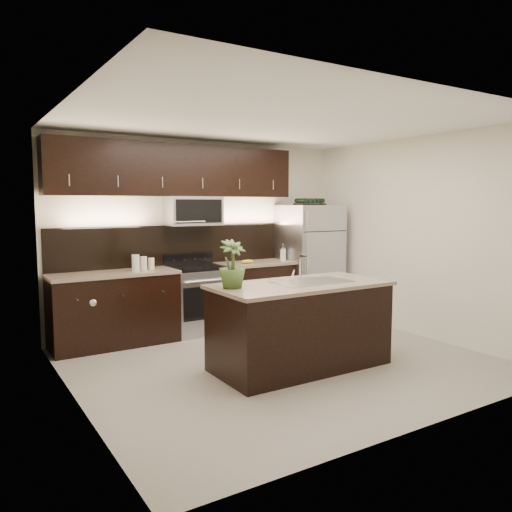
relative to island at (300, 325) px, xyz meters
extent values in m
plane|color=gray|center=(-0.07, 0.26, -0.47)|extent=(4.50, 4.50, 0.00)
cube|color=beige|center=(-0.07, 2.26, 0.88)|extent=(4.50, 0.02, 2.70)
cube|color=beige|center=(-0.07, -1.74, 0.88)|extent=(4.50, 0.02, 2.70)
cube|color=beige|center=(-2.32, 0.26, 0.88)|extent=(0.02, 4.00, 2.70)
cube|color=beige|center=(2.18, 0.26, 0.88)|extent=(0.02, 4.00, 2.70)
cube|color=white|center=(-0.07, 0.26, 2.23)|extent=(4.50, 4.00, 0.02)
cube|color=silver|center=(-2.30, -0.54, 0.54)|extent=(0.04, 0.80, 2.02)
sphere|color=silver|center=(-2.27, -0.22, 0.53)|extent=(0.06, 0.06, 0.06)
cube|color=black|center=(-2.31, 1.01, 1.18)|extent=(0.01, 0.32, 0.46)
cube|color=white|center=(-2.31, 1.01, 1.18)|extent=(0.00, 0.24, 0.36)
cube|color=black|center=(-1.49, 1.95, -0.02)|extent=(1.57, 0.62, 0.90)
cube|color=black|center=(0.64, 1.95, -0.02)|extent=(1.16, 0.62, 0.90)
cube|color=#B2B2B7|center=(-0.32, 1.95, -0.02)|extent=(0.76, 0.62, 0.90)
cube|color=black|center=(-0.32, 1.95, 0.44)|extent=(0.76, 0.60, 0.03)
cube|color=tan|center=(-1.49, 1.95, 0.45)|extent=(1.59, 0.65, 0.04)
cube|color=tan|center=(0.64, 1.95, 0.45)|extent=(1.18, 0.65, 0.04)
cube|color=black|center=(-0.53, 2.24, 0.75)|extent=(3.49, 0.02, 0.56)
cube|color=#B2B2B7|center=(-0.32, 2.06, 1.23)|extent=(0.76, 0.40, 0.40)
cube|color=black|center=(-0.53, 2.09, 1.78)|extent=(3.49, 0.33, 0.70)
cube|color=black|center=(0.00, 0.00, -0.02)|extent=(1.90, 0.90, 0.90)
cube|color=tan|center=(0.00, 0.00, 0.45)|extent=(1.96, 0.96, 0.04)
cube|color=silver|center=(0.15, 0.00, 0.47)|extent=(0.84, 0.50, 0.01)
cylinder|color=silver|center=(0.15, 0.21, 0.59)|extent=(0.03, 0.03, 0.24)
cylinder|color=silver|center=(0.15, 0.14, 0.74)|extent=(0.02, 0.14, 0.02)
cylinder|color=silver|center=(0.15, 0.07, 0.69)|extent=(0.02, 0.02, 0.10)
cube|color=#B2B2B7|center=(1.59, 1.89, 0.42)|extent=(0.86, 0.77, 1.78)
cube|color=black|center=(1.59, 1.89, 1.32)|extent=(0.44, 0.27, 0.03)
cylinder|color=black|center=(1.43, 1.89, 1.37)|extent=(0.07, 0.25, 0.07)
cylinder|color=black|center=(1.51, 1.89, 1.37)|extent=(0.07, 0.25, 0.07)
cylinder|color=black|center=(1.59, 1.89, 1.37)|extent=(0.07, 0.25, 0.07)
cylinder|color=black|center=(1.68, 1.89, 1.37)|extent=(0.07, 0.25, 0.07)
cylinder|color=black|center=(1.76, 1.89, 1.37)|extent=(0.07, 0.25, 0.07)
imported|color=#385421|center=(-0.79, 0.11, 0.72)|extent=(0.30, 0.30, 0.50)
cylinder|color=silver|center=(-1.21, 1.90, 0.57)|extent=(0.10, 0.10, 0.21)
cylinder|color=silver|center=(-1.10, 1.92, 0.56)|extent=(0.09, 0.09, 0.18)
cylinder|color=silver|center=(-0.98, 1.95, 0.54)|extent=(0.08, 0.08, 0.15)
cylinder|color=silver|center=(1.10, 1.90, 0.56)|extent=(0.09, 0.09, 0.17)
cylinder|color=silver|center=(1.10, 1.90, 0.65)|extent=(0.09, 0.09, 0.02)
cylinder|color=silver|center=(1.10, 1.90, 0.69)|extent=(0.01, 0.01, 0.07)
ellipsoid|color=gold|center=(0.38, 1.87, 0.50)|extent=(0.19, 0.15, 0.06)
camera|label=1|loc=(-3.26, -4.30, 1.33)|focal=35.00mm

